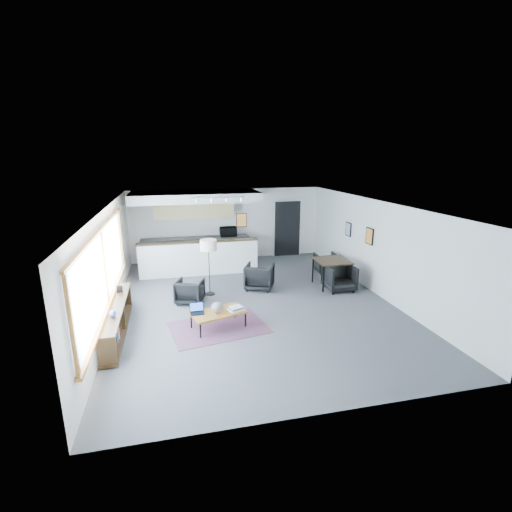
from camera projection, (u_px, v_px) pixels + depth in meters
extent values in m
cube|color=#4A4A4C|center=(254.00, 303.00, 9.83)|extent=(7.00, 9.00, 0.01)
cube|color=white|center=(254.00, 205.00, 9.14)|extent=(7.00, 9.00, 0.01)
cube|color=silver|center=(227.00, 224.00, 13.72)|extent=(7.00, 0.01, 2.60)
cube|color=silver|center=(324.00, 337.00, 5.26)|extent=(7.00, 0.01, 2.60)
cube|color=silver|center=(109.00, 264.00, 8.72)|extent=(0.01, 9.00, 2.60)
cube|color=silver|center=(377.00, 248.00, 10.25)|extent=(0.01, 9.00, 2.60)
cube|color=#8CBFFF|center=(104.00, 267.00, 7.83)|extent=(0.02, 5.80, 1.55)
cube|color=brown|center=(109.00, 302.00, 8.05)|extent=(0.10, 5.95, 0.06)
cube|color=brown|center=(100.00, 230.00, 7.63)|extent=(0.06, 5.95, 0.06)
cube|color=brown|center=(72.00, 327.00, 5.11)|extent=(0.06, 0.06, 1.60)
cube|color=brown|center=(105.00, 267.00, 7.84)|extent=(0.06, 0.06, 1.60)
cube|color=brown|center=(121.00, 238.00, 10.56)|extent=(0.06, 0.06, 1.60)
cube|color=#332211|center=(116.00, 307.00, 8.01)|extent=(0.35, 3.00, 0.05)
cube|color=#332211|center=(118.00, 331.00, 8.16)|extent=(0.35, 3.00, 0.05)
cube|color=#332211|center=(107.00, 352.00, 6.72)|extent=(0.33, 0.04, 0.55)
cube|color=#332211|center=(117.00, 319.00, 8.09)|extent=(0.33, 0.04, 0.55)
cube|color=#332211|center=(124.00, 295.00, 9.45)|extent=(0.33, 0.04, 0.55)
cube|color=#3359A5|center=(109.00, 356.00, 6.91)|extent=(0.18, 0.04, 0.20)
cube|color=silver|center=(110.00, 351.00, 7.06)|extent=(0.18, 0.04, 0.22)
cube|color=maroon|center=(112.00, 346.00, 7.22)|extent=(0.18, 0.04, 0.24)
cube|color=#332211|center=(113.00, 343.00, 7.39)|extent=(0.18, 0.04, 0.20)
cube|color=#3359A5|center=(114.00, 338.00, 7.54)|extent=(0.18, 0.04, 0.22)
cube|color=silver|center=(115.00, 334.00, 7.70)|extent=(0.18, 0.04, 0.24)
cube|color=maroon|center=(116.00, 331.00, 7.86)|extent=(0.18, 0.04, 0.20)
cube|color=#332211|center=(117.00, 327.00, 8.02)|extent=(0.18, 0.04, 0.22)
cube|color=#3359A5|center=(118.00, 323.00, 8.18)|extent=(0.18, 0.03, 0.24)
cube|color=silver|center=(119.00, 321.00, 8.34)|extent=(0.18, 0.03, 0.20)
cube|color=maroon|center=(120.00, 318.00, 8.50)|extent=(0.18, 0.03, 0.22)
cube|color=#332211|center=(121.00, 314.00, 8.66)|extent=(0.18, 0.04, 0.24)
cube|color=black|center=(120.00, 289.00, 8.73)|extent=(0.14, 0.02, 0.18)
sphere|color=#264C99|center=(112.00, 314.00, 7.42)|extent=(0.14, 0.14, 0.14)
cube|color=white|center=(199.00, 259.00, 11.96)|extent=(3.80, 0.25, 1.10)
cube|color=#332211|center=(199.00, 242.00, 11.81)|extent=(3.85, 0.32, 0.04)
cube|color=white|center=(196.00, 251.00, 13.35)|extent=(3.80, 0.60, 0.90)
cube|color=#2D2D2D|center=(196.00, 238.00, 13.23)|extent=(3.82, 0.62, 0.04)
cube|color=tan|center=(194.00, 209.00, 13.09)|extent=(2.80, 0.35, 0.70)
cube|color=white|center=(195.00, 196.00, 12.30)|extent=(4.20, 1.80, 0.30)
cube|color=black|center=(242.00, 220.00, 11.96)|extent=(0.35, 0.03, 0.45)
cube|color=orange|center=(242.00, 220.00, 11.94)|extent=(0.30, 0.01, 0.40)
cube|color=black|center=(287.00, 229.00, 14.21)|extent=(1.00, 0.12, 2.10)
cube|color=white|center=(274.00, 229.00, 14.10)|extent=(0.06, 0.10, 2.10)
cube|color=white|center=(300.00, 228.00, 14.33)|extent=(0.06, 0.10, 2.10)
cube|color=white|center=(288.00, 201.00, 13.93)|extent=(1.10, 0.10, 0.06)
cube|color=silver|center=(218.00, 197.00, 11.09)|extent=(1.60, 0.04, 0.04)
cylinder|color=silver|center=(196.00, 201.00, 10.97)|extent=(0.07, 0.07, 0.09)
cylinder|color=silver|center=(212.00, 200.00, 11.07)|extent=(0.07, 0.07, 0.09)
cylinder|color=silver|center=(227.00, 200.00, 11.17)|extent=(0.07, 0.07, 0.09)
cylinder|color=silver|center=(241.00, 199.00, 11.26)|extent=(0.07, 0.07, 0.09)
cube|color=black|center=(369.00, 236.00, 10.55)|extent=(0.03, 0.38, 0.48)
cube|color=orange|center=(369.00, 236.00, 10.55)|extent=(0.00, 0.32, 0.42)
cube|color=black|center=(348.00, 229.00, 11.79)|extent=(0.03, 0.34, 0.44)
cube|color=#859FC5|center=(348.00, 229.00, 11.79)|extent=(0.00, 0.28, 0.38)
cube|color=#502C3E|center=(219.00, 327.00, 8.42)|extent=(2.32, 1.77, 0.01)
cube|color=brown|center=(218.00, 313.00, 8.32)|extent=(1.32, 0.96, 0.05)
cube|color=black|center=(200.00, 331.00, 7.88)|extent=(0.03, 0.03, 0.35)
cube|color=black|center=(191.00, 321.00, 8.34)|extent=(0.03, 0.03, 0.35)
cube|color=black|center=(245.00, 320.00, 8.41)|extent=(0.03, 0.03, 0.35)
cube|color=black|center=(235.00, 311.00, 8.87)|extent=(0.03, 0.03, 0.35)
cube|color=black|center=(224.00, 318.00, 8.10)|extent=(1.09, 0.36, 0.03)
cube|color=black|center=(213.00, 310.00, 8.56)|extent=(1.09, 0.36, 0.03)
cube|color=black|center=(197.00, 313.00, 8.22)|extent=(0.31, 0.23, 0.02)
cube|color=black|center=(196.00, 307.00, 8.30)|extent=(0.31, 0.06, 0.20)
cube|color=blue|center=(196.00, 307.00, 8.29)|extent=(0.28, 0.05, 0.17)
sphere|color=gray|center=(217.00, 307.00, 8.24)|extent=(0.25, 0.25, 0.25)
cube|color=silver|center=(236.00, 309.00, 8.40)|extent=(0.39, 0.36, 0.04)
cube|color=#3359A5|center=(236.00, 308.00, 8.39)|extent=(0.36, 0.32, 0.03)
cube|color=silver|center=(236.00, 307.00, 8.36)|extent=(0.33, 0.30, 0.03)
cube|color=#E5590C|center=(224.00, 316.00, 8.10)|extent=(0.11, 0.11, 0.01)
imported|color=black|center=(190.00, 290.00, 9.76)|extent=(0.84, 0.82, 0.69)
imported|color=black|center=(259.00, 275.00, 10.77)|extent=(1.01, 0.99, 0.80)
cylinder|color=black|center=(210.00, 294.00, 10.43)|extent=(0.28, 0.28, 0.03)
cylinder|color=black|center=(209.00, 271.00, 10.25)|extent=(0.02, 0.02, 1.33)
cylinder|color=#F4E4C8|center=(208.00, 245.00, 10.05)|extent=(0.47, 0.47, 0.29)
cube|color=#332211|center=(332.00, 261.00, 10.88)|extent=(0.97, 0.97, 0.04)
cylinder|color=black|center=(323.00, 279.00, 10.50)|extent=(0.04, 0.04, 0.76)
cylinder|color=black|center=(313.00, 270.00, 11.30)|extent=(0.04, 0.04, 0.76)
cylinder|color=black|center=(351.00, 277.00, 10.67)|extent=(0.04, 0.04, 0.76)
cylinder|color=black|center=(339.00, 269.00, 11.47)|extent=(0.04, 0.04, 0.76)
imported|color=black|center=(339.00, 279.00, 10.65)|extent=(0.68, 0.64, 0.70)
imported|color=black|center=(326.00, 263.00, 12.33)|extent=(0.61, 0.58, 0.60)
imported|color=black|center=(228.00, 231.00, 13.43)|extent=(0.59, 0.33, 0.40)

